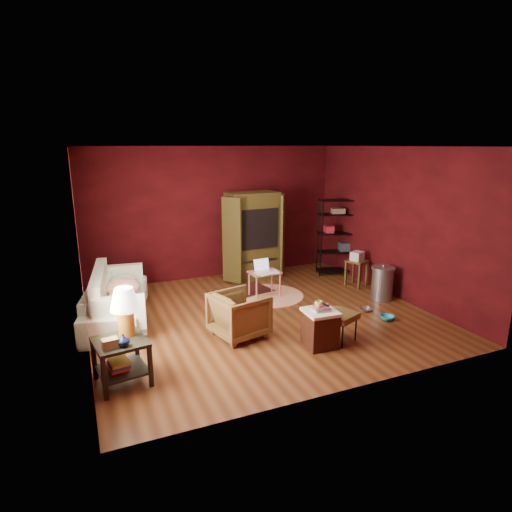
{
  "coord_description": "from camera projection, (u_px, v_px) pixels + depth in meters",
  "views": [
    {
      "loc": [
        -2.74,
        -6.24,
        2.83
      ],
      "look_at": [
        0.0,
        0.2,
        1.0
      ],
      "focal_mm": 30.0,
      "sensor_mm": 36.0,
      "label": 1
    }
  ],
  "objects": [
    {
      "name": "pet_bowl_steel",
      "position": [
        366.0,
        305.0,
        7.46
      ],
      "size": [
        0.23,
        0.12,
        0.22
      ],
      "primitive_type": "imported",
      "rotation": [
        0.0,
        0.0,
        -0.29
      ],
      "color": "#A9ABAF",
      "rests_on": "ground"
    },
    {
      "name": "room",
      "position": [
        259.0,
        235.0,
        6.92
      ],
      "size": [
        5.54,
        5.04,
        2.84
      ],
      "color": "brown",
      "rests_on": "ground"
    },
    {
      "name": "sofa_cushions",
      "position": [
        118.0,
        298.0,
        6.98
      ],
      "size": [
        1.0,
        1.99,
        0.8
      ],
      "rotation": [
        0.0,
        0.0,
        -0.13
      ],
      "color": "white",
      "rests_on": "sofa"
    },
    {
      "name": "rug_round",
      "position": [
        268.0,
        295.0,
        8.25
      ],
      "size": [
        1.45,
        1.45,
        0.01
      ],
      "rotation": [
        0.0,
        0.0,
        0.07
      ],
      "color": "#F6EACD",
      "rests_on": "ground"
    },
    {
      "name": "tv_armoire",
      "position": [
        253.0,
        234.0,
        9.13
      ],
      "size": [
        1.47,
        0.81,
        1.86
      ],
      "rotation": [
        0.0,
        0.0,
        0.04
      ],
      "color": "#4B3D15",
      "rests_on": "ground"
    },
    {
      "name": "wire_shelving",
      "position": [
        337.0,
        234.0,
        9.42
      ],
      "size": [
        0.89,
        0.59,
        1.68
      ],
      "rotation": [
        0.0,
        0.0,
        -0.31
      ],
      "color": "black",
      "rests_on": "ground"
    },
    {
      "name": "vase",
      "position": [
        123.0,
        341.0,
        4.94
      ],
      "size": [
        0.16,
        0.17,
        0.14
      ],
      "primitive_type": "imported",
      "rotation": [
        0.0,
        0.0,
        -0.12
      ],
      "color": "#0B163A",
      "rests_on": "side_table"
    },
    {
      "name": "rug_oriental",
      "position": [
        243.0,
        291.0,
        8.48
      ],
      "size": [
        1.19,
        0.92,
        0.01
      ],
      "rotation": [
        0.0,
        0.0,
        0.21
      ],
      "color": "#541C16",
      "rests_on": "ground"
    },
    {
      "name": "footstool",
      "position": [
        340.0,
        316.0,
        6.27
      ],
      "size": [
        0.56,
        0.56,
        0.44
      ],
      "rotation": [
        0.0,
        0.0,
        0.38
      ],
      "color": "black",
      "rests_on": "ground"
    },
    {
      "name": "trash_can",
      "position": [
        382.0,
        283.0,
        7.98
      ],
      "size": [
        0.52,
        0.52,
        0.68
      ],
      "rotation": [
        0.0,
        0.0,
        -0.22
      ],
      "color": "#969B9D",
      "rests_on": "ground"
    },
    {
      "name": "laptop_desk",
      "position": [
        264.0,
        274.0,
        8.12
      ],
      "size": [
        0.59,
        0.48,
        0.71
      ],
      "rotation": [
        0.0,
        0.0,
        0.06
      ],
      "color": "#D56B61",
      "rests_on": "ground"
    },
    {
      "name": "side_table",
      "position": [
        123.0,
        327.0,
        5.14
      ],
      "size": [
        0.68,
        0.68,
        1.17
      ],
      "rotation": [
        0.0,
        0.0,
        0.16
      ],
      "color": "black",
      "rests_on": "ground"
    },
    {
      "name": "pet_bowl_turquoise",
      "position": [
        387.0,
        313.0,
        7.09
      ],
      "size": [
        0.25,
        0.13,
        0.23
      ],
      "primitive_type": "imported",
      "rotation": [
        0.0,
        0.0,
        -0.27
      ],
      "color": "#27A0B7",
      "rests_on": "ground"
    },
    {
      "name": "hamper",
      "position": [
        320.0,
        328.0,
        6.12
      ],
      "size": [
        0.47,
        0.47,
        0.63
      ],
      "rotation": [
        0.0,
        0.0,
        -0.06
      ],
      "color": "#471D10",
      "rests_on": "ground"
    },
    {
      "name": "small_stand",
      "position": [
        357.0,
        260.0,
        8.69
      ],
      "size": [
        0.48,
        0.48,
        0.73
      ],
      "rotation": [
        0.0,
        0.0,
        0.43
      ],
      "color": "#4B3D15",
      "rests_on": "ground"
    },
    {
      "name": "mug",
      "position": [
        319.0,
        303.0,
        6.0
      ],
      "size": [
        0.14,
        0.13,
        0.11
      ],
      "primitive_type": "imported",
      "rotation": [
        0.0,
        0.0,
        0.42
      ],
      "color": "#DFDE6D",
      "rests_on": "hamper"
    },
    {
      "name": "armchair",
      "position": [
        239.0,
        313.0,
        6.43
      ],
      "size": [
        0.84,
        0.87,
        0.75
      ],
      "primitive_type": "imported",
      "rotation": [
        0.0,
        0.0,
        1.8
      ],
      "color": "black",
      "rests_on": "ground"
    },
    {
      "name": "sofa",
      "position": [
        116.0,
        297.0,
        6.98
      ],
      "size": [
        1.1,
        2.24,
        0.84
      ],
      "primitive_type": "imported",
      "rotation": [
        0.0,
        0.0,
        1.34
      ],
      "color": "white",
      "rests_on": "ground"
    }
  ]
}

